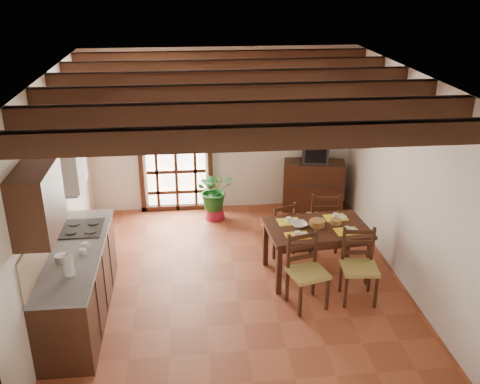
{
  "coord_description": "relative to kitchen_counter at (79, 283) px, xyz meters",
  "views": [
    {
      "loc": [
        -0.58,
        -6.26,
        3.97
      ],
      "look_at": [
        0.1,
        0.4,
        1.15
      ],
      "focal_mm": 40.0,
      "sensor_mm": 36.0,
      "label": 1
    }
  ],
  "objects": [
    {
      "name": "shelf_flowers",
      "position": [
        4.1,
        2.2,
        1.38
      ],
      "size": [
        0.14,
        0.14,
        0.36
      ],
      "color": "gold",
      "rests_on": "shelf_vase"
    },
    {
      "name": "ground_plane",
      "position": [
        1.96,
        0.6,
        -0.47
      ],
      "size": [
        5.0,
        5.0,
        0.0
      ],
      "primitive_type": "plane",
      "color": "brown"
    },
    {
      "name": "french_door",
      "position": [
        1.16,
        3.05,
        0.7
      ],
      "size": [
        1.26,
        0.11,
        2.32
      ],
      "color": "white",
      "rests_on": "ground_plane"
    },
    {
      "name": "dining_table",
      "position": [
        3.07,
        0.67,
        0.17
      ],
      "size": [
        1.43,
        0.99,
        0.74
      ],
      "rotation": [
        0.0,
        0.0,
        0.09
      ],
      "color": "#341A11",
      "rests_on": "ground_plane"
    },
    {
      "name": "range_hood",
      "position": [
        -0.09,
        0.55,
        1.26
      ],
      "size": [
        0.38,
        0.6,
        0.54
      ],
      "color": "white",
      "rests_on": "room_shell"
    },
    {
      "name": "chair_far_right",
      "position": [
        3.35,
        1.39,
        -0.17
      ],
      "size": [
        0.48,
        0.46,
        0.96
      ],
      "rotation": [
        0.0,
        0.0,
        3.05
      ],
      "color": "#A79447",
      "rests_on": "ground_plane"
    },
    {
      "name": "chair_far_left",
      "position": [
        2.68,
        1.34,
        -0.21
      ],
      "size": [
        0.49,
        0.48,
        0.84
      ],
      "rotation": [
        0.0,
        0.0,
        3.49
      ],
      "color": "#A79447",
      "rests_on": "ground_plane"
    },
    {
      "name": "ceiling_beams",
      "position": [
        1.96,
        0.6,
        2.22
      ],
      "size": [
        4.5,
        4.34,
        0.2
      ],
      "color": "black",
      "rests_on": "room_shell"
    },
    {
      "name": "chair_near_right",
      "position": [
        3.47,
        0.01,
        -0.18
      ],
      "size": [
        0.48,
        0.46,
        0.95
      ],
      "rotation": [
        0.0,
        0.0,
        -0.1
      ],
      "color": "#A79447",
      "rests_on": "ground_plane"
    },
    {
      "name": "kitchen_counter",
      "position": [
        0.0,
        0.0,
        0.0
      ],
      "size": [
        0.64,
        2.25,
        1.38
      ],
      "color": "#331B10",
      "rests_on": "ground_plane"
    },
    {
      "name": "potted_plant",
      "position": [
        1.79,
        2.6,
        0.1
      ],
      "size": [
        1.91,
        1.74,
        1.81
      ],
      "primitive_type": "imported",
      "rotation": [
        0.0,
        0.0,
        0.24
      ],
      "color": "#144C19",
      "rests_on": "ground_plane"
    },
    {
      "name": "pendant_lamp",
      "position": [
        3.07,
        0.77,
        1.6
      ],
      "size": [
        0.36,
        0.36,
        0.84
      ],
      "color": "black",
      "rests_on": "room_shell"
    },
    {
      "name": "crt_tv",
      "position": [
        3.53,
        2.82,
        0.6
      ],
      "size": [
        0.5,
        0.47,
        0.37
      ],
      "rotation": [
        0.0,
        0.0,
        -0.18
      ],
      "color": "black",
      "rests_on": "sideboard"
    },
    {
      "name": "table_setting",
      "position": [
        3.07,
        0.67,
        0.28
      ],
      "size": [
        0.99,
        0.66,
        0.09
      ],
      "rotation": [
        0.0,
        0.0,
        0.09
      ],
      "color": "gold",
      "rests_on": "dining_table"
    },
    {
      "name": "wall_shelf",
      "position": [
        4.1,
        2.2,
        1.04
      ],
      "size": [
        0.2,
        0.42,
        0.2
      ],
      "color": "#331B10",
      "rests_on": "room_shell"
    },
    {
      "name": "counter_items",
      "position": [
        0.0,
        0.09,
        0.49
      ],
      "size": [
        0.5,
        1.43,
        0.25
      ],
      "color": "black",
      "rests_on": "kitchen_counter"
    },
    {
      "name": "plant_pot",
      "position": [
        1.79,
        2.6,
        -0.36
      ],
      "size": [
        0.34,
        0.34,
        0.21
      ],
      "primitive_type": "cone",
      "color": "maroon",
      "rests_on": "ground_plane"
    },
    {
      "name": "framed_picture",
      "position": [
        4.18,
        2.2,
        1.58
      ],
      "size": [
        0.03,
        0.32,
        0.32
      ],
      "color": "brown",
      "rests_on": "room_shell"
    },
    {
      "name": "fuse_box",
      "position": [
        3.46,
        3.08,
        1.28
      ],
      "size": [
        0.25,
        0.03,
        0.32
      ],
      "primitive_type": "cube",
      "color": "white",
      "rests_on": "room_shell"
    },
    {
      "name": "room_shell",
      "position": [
        1.96,
        0.6,
        1.34
      ],
      "size": [
        4.52,
        5.02,
        2.81
      ],
      "color": "silver",
      "rests_on": "ground_plane"
    },
    {
      "name": "shelf_vase",
      "position": [
        4.1,
        2.2,
        1.18
      ],
      "size": [
        0.15,
        0.15,
        0.15
      ],
      "primitive_type": "imported",
      "color": "#B2BFB2",
      "rests_on": "wall_shelf"
    },
    {
      "name": "upper_cabinet",
      "position": [
        -0.12,
        -0.7,
        1.38
      ],
      "size": [
        0.35,
        0.8,
        0.7
      ],
      "primitive_type": "cube",
      "color": "#331B10",
      "rests_on": "room_shell"
    },
    {
      "name": "table_bowl",
      "position": [
        2.83,
        0.7,
        0.29
      ],
      "size": [
        0.25,
        0.25,
        0.05
      ],
      "primitive_type": "imported",
      "rotation": [
        0.0,
        0.0,
        0.18
      ],
      "color": "white",
      "rests_on": "dining_table"
    },
    {
      "name": "chair_near_left",
      "position": [
        2.79,
        -0.05,
        -0.17
      ],
      "size": [
        0.54,
        0.52,
        0.96
      ],
      "rotation": [
        0.0,
        0.0,
        0.27
      ],
      "color": "#A79447",
      "rests_on": "ground_plane"
    },
    {
      "name": "sideboard",
      "position": [
        3.53,
        2.83,
        -0.03
      ],
      "size": [
        1.11,
        0.68,
        0.88
      ],
      "primitive_type": "cube",
      "rotation": [
        0.0,
        0.0,
        -0.22
      ],
      "color": "#331B10",
      "rests_on": "ground_plane"
    }
  ]
}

